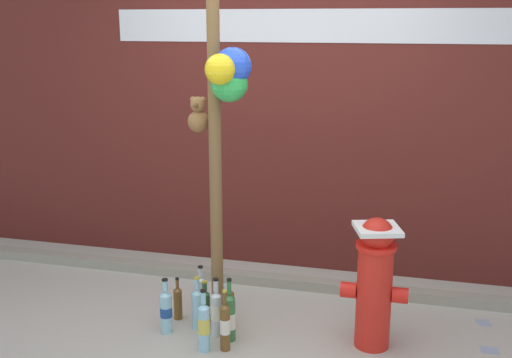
% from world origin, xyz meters
% --- Properties ---
extents(ground_plane, '(14.00, 14.00, 0.00)m').
position_xyz_m(ground_plane, '(0.00, 0.00, 0.00)').
color(ground_plane, '#ADA899').
extents(building_wall, '(10.00, 0.21, 3.56)m').
position_xyz_m(building_wall, '(0.00, 1.67, 1.78)').
color(building_wall, '#561E19').
rests_on(building_wall, ground_plane).
extents(curb_strip, '(8.00, 0.12, 0.08)m').
position_xyz_m(curb_strip, '(0.00, 1.14, 0.04)').
color(curb_strip, gray).
rests_on(curb_strip, ground_plane).
extents(memorial_post, '(0.52, 0.36, 3.07)m').
position_xyz_m(memorial_post, '(-0.16, 0.33, 1.88)').
color(memorial_post, brown).
rests_on(memorial_post, ground_plane).
extents(fire_hydrant, '(0.43, 0.34, 0.88)m').
position_xyz_m(fire_hydrant, '(0.84, 0.38, 0.46)').
color(fire_hydrant, red).
rests_on(fire_hydrant, ground_plane).
extents(bottle_0, '(0.06, 0.06, 0.29)m').
position_xyz_m(bottle_0, '(-0.26, 0.61, 0.11)').
color(bottle_0, '#93CCE0').
rests_on(bottle_0, ground_plane).
extents(bottle_1, '(0.08, 0.08, 0.38)m').
position_xyz_m(bottle_1, '(-0.34, 0.32, 0.16)').
color(bottle_1, '#93CCE0').
rests_on(bottle_1, ground_plane).
extents(bottle_2, '(0.07, 0.07, 0.31)m').
position_xyz_m(bottle_2, '(-0.32, 0.43, 0.12)').
color(bottle_2, '#337038').
rests_on(bottle_2, ground_plane).
extents(bottle_3, '(0.08, 0.08, 0.44)m').
position_xyz_m(bottle_3, '(-0.08, 0.22, 0.17)').
color(bottle_3, '#337038').
rests_on(bottle_3, ground_plane).
extents(bottle_4, '(0.07, 0.07, 0.42)m').
position_xyz_m(bottle_4, '(-0.07, 0.09, 0.17)').
color(bottle_4, brown).
rests_on(bottle_4, ground_plane).
extents(bottle_5, '(0.07, 0.07, 0.41)m').
position_xyz_m(bottle_5, '(-0.18, 0.26, 0.17)').
color(bottle_5, silver).
rests_on(bottle_5, ground_plane).
extents(bottle_6, '(0.08, 0.08, 0.42)m').
position_xyz_m(bottle_6, '(-0.20, 0.05, 0.18)').
color(bottle_6, '#93CCE0').
rests_on(bottle_6, ground_plane).
extents(bottle_7, '(0.07, 0.07, 0.35)m').
position_xyz_m(bottle_7, '(-0.41, 0.59, 0.14)').
color(bottle_7, silver).
rests_on(bottle_7, ground_plane).
extents(bottle_8, '(0.06, 0.06, 0.34)m').
position_xyz_m(bottle_8, '(-0.14, 0.45, 0.14)').
color(bottle_8, brown).
rests_on(bottle_8, ground_plane).
extents(bottle_9, '(0.08, 0.08, 0.39)m').
position_xyz_m(bottle_9, '(-0.53, 0.22, 0.16)').
color(bottle_9, '#93CCE0').
rests_on(bottle_9, ground_plane).
extents(bottle_10, '(0.06, 0.06, 0.31)m').
position_xyz_m(bottle_10, '(-0.52, 0.42, 0.13)').
color(bottle_10, brown).
rests_on(bottle_10, ground_plane).
extents(litter_1, '(0.12, 0.10, 0.01)m').
position_xyz_m(litter_1, '(1.59, 0.50, 0.00)').
color(litter_1, '#8C99B2').
rests_on(litter_1, ground_plane).
extents(litter_2, '(0.11, 0.11, 0.01)m').
position_xyz_m(litter_2, '(1.59, 0.88, 0.00)').
color(litter_2, '#8C99B2').
rests_on(litter_2, ground_plane).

